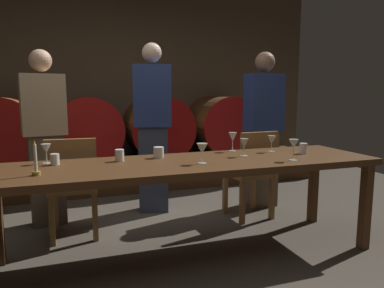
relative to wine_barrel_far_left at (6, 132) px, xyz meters
name	(u,v)px	position (x,y,z in m)	size (l,w,h in m)	color
ground_plane	(166,257)	(1.39, -2.23, -0.78)	(7.80, 7.80, 0.00)	#4C443A
back_wall	(116,78)	(1.39, 0.55, 0.67)	(6.00, 0.24, 2.91)	brown
barrel_shelf	(124,172)	(1.39, 0.00, -0.60)	(5.40, 0.90, 0.37)	#4C2D16
wine_barrel_far_left	(6,132)	(0.00, 0.00, 0.00)	(0.83, 0.89, 0.83)	brown
wine_barrel_center_left	(88,129)	(0.95, 0.00, 0.00)	(0.83, 0.89, 0.83)	#513319
wine_barrel_center_right	(157,127)	(1.85, 0.00, 0.00)	(0.83, 0.89, 0.83)	brown
wine_barrel_far_right	(220,125)	(2.79, 0.00, 0.00)	(0.83, 0.89, 0.83)	#513319
dining_table	(190,170)	(1.57, -2.26, -0.11)	(2.88, 0.76, 0.74)	#4C2D16
chair_left	(73,183)	(0.74, -1.63, -0.29)	(0.41, 0.41, 0.88)	olive
chair_right	(253,170)	(2.42, -1.67, -0.29)	(0.43, 0.43, 0.88)	olive
guest_left	(45,138)	(0.51, -1.18, 0.05)	(0.42, 0.30, 1.63)	brown
guest_center	(153,127)	(1.55, -1.12, 0.11)	(0.43, 0.32, 1.74)	#33384C
guest_right	(263,129)	(2.72, -1.33, 0.08)	(0.38, 0.25, 1.68)	brown
candle_center	(36,166)	(0.53, -2.39, 0.02)	(0.05, 0.05, 0.22)	olive
wine_glass_far_left	(46,149)	(0.57, -2.01, 0.06)	(0.07, 0.07, 0.14)	white
wine_glass_left	(202,149)	(1.63, -2.37, 0.06)	(0.08, 0.08, 0.15)	silver
wine_glass_center_left	(244,144)	(2.05, -2.20, 0.06)	(0.07, 0.07, 0.14)	silver
wine_glass_center_right	(233,138)	(2.07, -1.94, 0.08)	(0.07, 0.07, 0.16)	white
wine_glass_right	(294,144)	(2.31, -2.48, 0.08)	(0.07, 0.07, 0.16)	silver
wine_glass_far_right	(272,140)	(2.37, -2.08, 0.06)	(0.07, 0.07, 0.14)	silver
cup_far_left	(55,159)	(0.63, -2.08, 0.00)	(0.06, 0.06, 0.08)	white
cup_center_left	(120,155)	(1.08, -2.09, 0.00)	(0.07, 0.07, 0.09)	white
cup_center_right	(159,152)	(1.38, -2.05, 0.00)	(0.08, 0.08, 0.09)	white
cup_far_right	(303,148)	(2.57, -2.25, 0.00)	(0.06, 0.06, 0.09)	white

